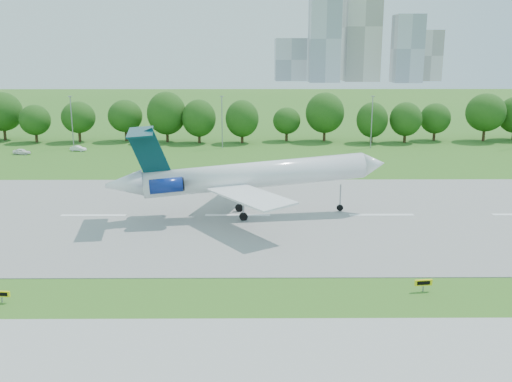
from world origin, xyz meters
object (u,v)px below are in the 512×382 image
airliner (242,175)px  service_vehicle_b (22,152)px  taxi_sign_left (1,294)px  service_vehicle_a (78,148)px

airliner → service_vehicle_b: size_ratio=10.23×
taxi_sign_left → service_vehicle_a: service_vehicle_a is taller
airliner → service_vehicle_a: bearing=116.9°
airliner → taxi_sign_left: size_ratio=24.36×
service_vehicle_a → service_vehicle_b: 11.98m
taxi_sign_left → service_vehicle_b: size_ratio=0.42×
service_vehicle_a → service_vehicle_b: bearing=126.6°
taxi_sign_left → airliner: bearing=57.7°
service_vehicle_a → airliner: bearing=-129.3°
airliner → service_vehicle_a: airliner is taller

